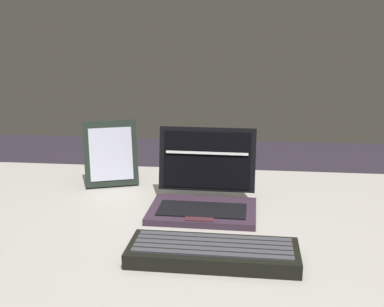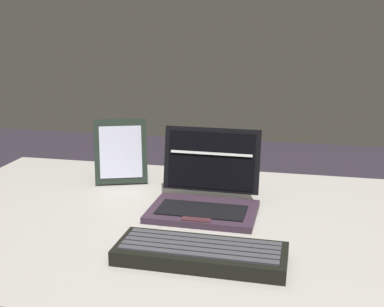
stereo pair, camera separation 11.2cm
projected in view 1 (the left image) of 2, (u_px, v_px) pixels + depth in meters
desk at (222, 263)px, 1.16m from camera, size 1.49×0.83×0.76m
laptop_front at (204, 195)px, 1.19m from camera, size 0.26×0.21×0.19m
external_keyboard at (213, 252)px, 0.94m from camera, size 0.33×0.13×0.03m
photo_frame at (111, 154)px, 1.36m from camera, size 0.16×0.10×0.18m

